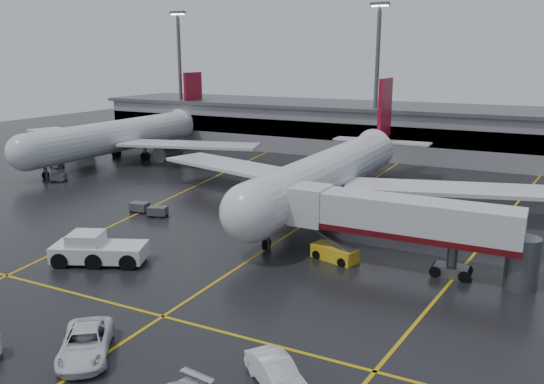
% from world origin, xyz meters
% --- Properties ---
extents(ground, '(220.00, 220.00, 0.00)m').
position_xyz_m(ground, '(0.00, 0.00, 0.00)').
color(ground, black).
rests_on(ground, ground).
extents(apron_line_centre, '(0.25, 90.00, 0.02)m').
position_xyz_m(apron_line_centre, '(0.00, 0.00, 0.01)').
color(apron_line_centre, gold).
rests_on(apron_line_centre, ground).
extents(apron_line_stop, '(60.00, 0.25, 0.02)m').
position_xyz_m(apron_line_stop, '(0.00, -22.00, 0.01)').
color(apron_line_stop, gold).
rests_on(apron_line_stop, ground).
extents(apron_line_left, '(9.99, 69.35, 0.02)m').
position_xyz_m(apron_line_left, '(-20.00, 10.00, 0.01)').
color(apron_line_left, gold).
rests_on(apron_line_left, ground).
extents(apron_line_right, '(7.57, 69.64, 0.02)m').
position_xyz_m(apron_line_right, '(18.00, 10.00, 0.01)').
color(apron_line_right, gold).
rests_on(apron_line_right, ground).
extents(terminal, '(122.00, 19.00, 8.60)m').
position_xyz_m(terminal, '(0.00, 47.93, 4.32)').
color(terminal, gray).
rests_on(terminal, ground).
extents(light_mast_left, '(3.00, 1.20, 25.45)m').
position_xyz_m(light_mast_left, '(-45.00, 42.00, 14.47)').
color(light_mast_left, '#595B60').
rests_on(light_mast_left, ground).
extents(light_mast_mid, '(3.00, 1.20, 25.45)m').
position_xyz_m(light_mast_mid, '(-5.00, 42.00, 14.47)').
color(light_mast_mid, '#595B60').
rests_on(light_mast_mid, ground).
extents(main_airliner, '(48.80, 45.60, 14.10)m').
position_xyz_m(main_airliner, '(0.00, 9.70, 4.21)').
color(main_airliner, silver).
rests_on(main_airliner, ground).
extents(second_airliner, '(48.80, 45.60, 14.10)m').
position_xyz_m(second_airliner, '(-42.00, 21.70, 4.21)').
color(second_airliner, silver).
rests_on(second_airliner, ground).
extents(jet_bridge, '(19.90, 3.40, 6.05)m').
position_xyz_m(jet_bridge, '(11.87, -6.00, 3.93)').
color(jet_bridge, silver).
rests_on(jet_bridge, ground).
extents(pushback_tractor, '(8.27, 5.90, 2.74)m').
position_xyz_m(pushback_tractor, '(-11.12, -16.54, 1.09)').
color(pushback_tractor, silver).
rests_on(pushback_tractor, ground).
extents(belt_loader, '(4.33, 2.79, 2.54)m').
position_xyz_m(belt_loader, '(6.49, -6.80, 0.63)').
color(belt_loader, gold).
rests_on(belt_loader, ground).
extents(service_van_a, '(5.68, 6.29, 1.63)m').
position_xyz_m(service_van_a, '(-0.82, -28.05, 0.81)').
color(service_van_a, white).
rests_on(service_van_a, ground).
extents(service_van_c, '(4.86, 4.21, 1.58)m').
position_xyz_m(service_van_c, '(10.42, -25.75, 0.79)').
color(service_van_c, white).
rests_on(service_van_c, ground).
extents(baggage_cart_a, '(2.31, 1.87, 1.12)m').
position_xyz_m(baggage_cart_a, '(-15.38, -3.16, 0.63)').
color(baggage_cart_a, '#595B60').
rests_on(baggage_cart_a, ground).
extents(baggage_cart_b, '(2.13, 1.51, 1.12)m').
position_xyz_m(baggage_cart_b, '(-18.30, -2.70, 0.63)').
color(baggage_cart_b, '#595B60').
rests_on(baggage_cart_b, ground).
extents(baggage_cart_c, '(2.21, 1.66, 1.12)m').
position_xyz_m(baggage_cart_c, '(-10.64, 4.98, 0.63)').
color(baggage_cart_c, '#595B60').
rests_on(baggage_cart_c, ground).
extents(baggage_cart_d, '(2.11, 1.48, 1.12)m').
position_xyz_m(baggage_cart_d, '(-46.51, 11.11, 0.63)').
color(baggage_cart_d, '#595B60').
rests_on(baggage_cart_d, ground).
extents(baggage_cart_e, '(2.35, 1.98, 1.12)m').
position_xyz_m(baggage_cart_e, '(-38.72, 4.37, 0.63)').
color(baggage_cart_e, '#595B60').
rests_on(baggage_cart_e, ground).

